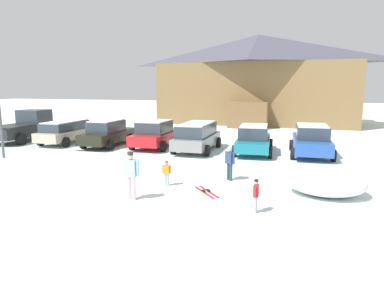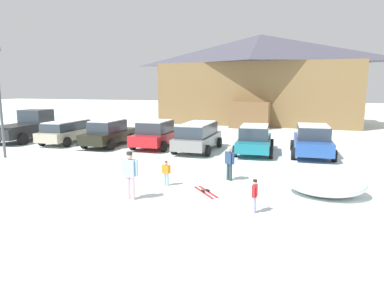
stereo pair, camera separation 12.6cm
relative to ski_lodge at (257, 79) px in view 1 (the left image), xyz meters
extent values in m
plane|color=white|center=(-1.21, -29.29, -4.63)|extent=(160.00, 160.00, 0.00)
cube|color=olive|center=(0.00, 0.05, -1.55)|extent=(19.75, 9.24, 6.16)
pyramid|color=#464453|center=(0.00, 0.05, 3.01)|extent=(20.37, 9.86, 2.97)
cube|color=brown|center=(-0.16, -5.16, -3.43)|extent=(3.66, 1.91, 2.40)
cube|color=#B6A992|center=(-10.85, -17.45, -4.01)|extent=(1.90, 4.66, 0.60)
cube|color=#2D3842|center=(-10.85, -17.54, -3.43)|extent=(1.65, 3.54, 0.55)
cube|color=white|center=(-10.85, -17.54, -3.13)|extent=(1.54, 3.37, 0.06)
cylinder|color=black|center=(-11.84, -16.05, -4.31)|extent=(0.24, 0.65, 0.64)
cylinder|color=black|center=(-9.94, -16.00, -4.31)|extent=(0.24, 0.65, 0.64)
cylinder|color=black|center=(-11.76, -18.91, -4.31)|extent=(0.24, 0.65, 0.64)
cylinder|color=black|center=(-9.86, -18.85, -4.31)|extent=(0.24, 0.65, 0.64)
cube|color=black|center=(-7.55, -17.52, -3.99)|extent=(1.79, 4.71, 0.64)
cube|color=#2D3842|center=(-7.54, -17.76, -3.33)|extent=(1.56, 2.46, 0.68)
cube|color=white|center=(-7.54, -17.76, -2.96)|extent=(1.46, 2.33, 0.06)
cylinder|color=black|center=(-8.51, -16.08, -4.31)|extent=(0.23, 0.64, 0.64)
cylinder|color=black|center=(-6.62, -16.06, -4.31)|extent=(0.23, 0.64, 0.64)
cylinder|color=black|center=(-8.48, -18.99, -4.31)|extent=(0.23, 0.64, 0.64)
cylinder|color=black|center=(-6.59, -18.97, -4.31)|extent=(0.23, 0.64, 0.64)
cube|color=red|center=(-4.39, -17.08, -3.99)|extent=(1.93, 4.51, 0.63)
cube|color=#2D3842|center=(-4.39, -17.31, -3.32)|extent=(1.69, 2.35, 0.71)
cube|color=white|center=(-4.39, -17.31, -2.94)|extent=(1.57, 2.23, 0.06)
cylinder|color=black|center=(-5.42, -15.70, -4.31)|extent=(0.23, 0.64, 0.64)
cylinder|color=black|center=(-3.39, -15.68, -4.31)|extent=(0.23, 0.64, 0.64)
cylinder|color=black|center=(-5.39, -18.49, -4.31)|extent=(0.23, 0.64, 0.64)
cylinder|color=black|center=(-3.36, -18.47, -4.31)|extent=(0.23, 0.64, 0.64)
cube|color=gray|center=(-1.53, -17.52, -3.99)|extent=(1.86, 4.75, 0.63)
cube|color=#2D3842|center=(-1.53, -17.62, -3.34)|extent=(1.64, 3.61, 0.68)
cube|color=white|center=(-1.53, -17.62, -2.97)|extent=(1.53, 3.43, 0.06)
cylinder|color=black|center=(-2.52, -16.06, -4.31)|extent=(0.22, 0.64, 0.64)
cylinder|color=black|center=(-0.54, -16.05, -4.31)|extent=(0.22, 0.64, 0.64)
cylinder|color=black|center=(-2.52, -19.00, -4.31)|extent=(0.22, 0.64, 0.64)
cylinder|color=black|center=(-0.53, -18.99, -4.31)|extent=(0.22, 0.64, 0.64)
cube|color=#197486|center=(1.81, -17.16, -4.03)|extent=(2.09, 4.77, 0.56)
cube|color=#2D3842|center=(1.83, -17.40, -3.40)|extent=(1.73, 2.52, 0.70)
cube|color=white|center=(1.83, -17.40, -3.01)|extent=(1.62, 2.39, 0.06)
cylinder|color=black|center=(0.75, -15.78, -4.31)|extent=(0.26, 0.65, 0.64)
cylinder|color=black|center=(2.69, -15.66, -4.31)|extent=(0.26, 0.65, 0.64)
cylinder|color=black|center=(0.93, -18.67, -4.31)|extent=(0.26, 0.65, 0.64)
cylinder|color=black|center=(2.87, -18.55, -4.31)|extent=(0.26, 0.65, 0.64)
cube|color=#2751A4|center=(4.98, -17.04, -3.97)|extent=(2.07, 4.61, 0.68)
cube|color=#2D3842|center=(4.99, -17.27, -3.28)|extent=(1.76, 2.43, 0.69)
cube|color=white|center=(4.99, -17.27, -2.90)|extent=(1.64, 2.30, 0.06)
cylinder|color=black|center=(3.91, -15.68, -4.31)|extent=(0.25, 0.65, 0.64)
cylinder|color=black|center=(5.94, -15.59, -4.31)|extent=(0.25, 0.65, 0.64)
cylinder|color=black|center=(4.03, -18.49, -4.31)|extent=(0.25, 0.65, 0.64)
cylinder|color=black|center=(6.05, -18.41, -4.31)|extent=(0.25, 0.65, 0.64)
cube|color=#222427|center=(-14.32, -17.46, -3.88)|extent=(2.21, 5.49, 0.70)
cube|color=#2D3842|center=(-14.37, -16.38, -3.00)|extent=(1.91, 1.80, 1.05)
cube|color=black|center=(-14.29, -18.41, -3.47)|extent=(2.12, 3.05, 0.12)
cylinder|color=black|center=(-15.48, -15.88, -4.23)|extent=(0.29, 0.81, 0.80)
cylinder|color=black|center=(-13.29, -15.79, -4.23)|extent=(0.29, 0.81, 0.80)
cylinder|color=black|center=(-13.17, -19.04, -4.23)|extent=(0.29, 0.81, 0.80)
cylinder|color=#2C4147|center=(1.53, -23.43, -4.28)|extent=(0.13, 0.13, 0.69)
cylinder|color=#2C4147|center=(1.65, -23.52, -4.28)|extent=(0.13, 0.13, 0.69)
cube|color=navy|center=(1.59, -23.47, -3.69)|extent=(0.39, 0.36, 0.49)
cylinder|color=navy|center=(1.41, -23.35, -3.68)|extent=(0.09, 0.09, 0.46)
cylinder|color=navy|center=(1.77, -23.59, -3.68)|extent=(0.09, 0.09, 0.46)
sphere|color=tan|center=(1.59, -23.47, -3.36)|extent=(0.18, 0.18, 0.18)
cylinder|color=beige|center=(1.59, -23.47, -3.26)|extent=(0.17, 0.17, 0.08)
cylinder|color=#A3A8CB|center=(3.05, -26.94, -4.37)|extent=(0.09, 0.09, 0.51)
cylinder|color=#A3A8CB|center=(3.05, -26.83, -4.37)|extent=(0.09, 0.09, 0.51)
cube|color=red|center=(3.05, -26.88, -3.93)|extent=(0.15, 0.25, 0.36)
cylinder|color=red|center=(3.05, -27.04, -3.92)|extent=(0.07, 0.07, 0.35)
cylinder|color=red|center=(3.05, -26.72, -3.92)|extent=(0.07, 0.07, 0.35)
sphere|color=tan|center=(3.05, -26.88, -3.68)|extent=(0.13, 0.13, 0.13)
cylinder|color=black|center=(3.05, -26.88, -3.61)|extent=(0.13, 0.13, 0.06)
cylinder|color=#94B7CB|center=(-0.55, -24.99, -4.39)|extent=(0.09, 0.09, 0.49)
cylinder|color=#94B7CB|center=(-0.66, -24.99, -4.39)|extent=(0.09, 0.09, 0.49)
cube|color=orange|center=(-0.61, -24.99, -3.97)|extent=(0.24, 0.15, 0.34)
cylinder|color=orange|center=(-0.46, -24.98, -3.96)|extent=(0.07, 0.07, 0.33)
cylinder|color=orange|center=(-0.76, -24.99, -3.96)|extent=(0.07, 0.07, 0.33)
sphere|color=tan|center=(-0.61, -24.99, -3.74)|extent=(0.12, 0.12, 0.12)
cylinder|color=#B93731|center=(-0.61, -24.99, -3.67)|extent=(0.12, 0.12, 0.06)
cylinder|color=#ECBAC8|center=(-1.25, -26.90, -4.22)|extent=(0.15, 0.15, 0.82)
cylinder|color=#ECBAC8|center=(-1.07, -26.90, -4.22)|extent=(0.15, 0.15, 0.82)
cube|color=#96B9DF|center=(-1.16, -26.90, -3.52)|extent=(0.40, 0.24, 0.58)
cylinder|color=#96B9DF|center=(-1.41, -26.90, -3.50)|extent=(0.11, 0.11, 0.55)
cylinder|color=#96B9DF|center=(-0.90, -26.91, -3.50)|extent=(0.11, 0.11, 0.55)
sphere|color=tan|center=(-1.16, -26.90, -3.12)|extent=(0.21, 0.21, 0.21)
cylinder|color=#2C262E|center=(-1.16, -26.90, -3.01)|extent=(0.20, 0.20, 0.10)
cube|color=red|center=(1.17, -25.30, -4.62)|extent=(1.09, 1.25, 0.02)
cube|color=black|center=(1.14, -25.26, -4.58)|extent=(0.19, 0.20, 0.06)
cube|color=red|center=(1.02, -25.43, -4.62)|extent=(1.09, 1.25, 0.02)
cube|color=black|center=(0.99, -25.39, -4.58)|extent=(0.19, 0.20, 0.06)
ellipsoid|color=white|center=(5.25, -24.35, -4.19)|extent=(2.73, 2.19, 0.88)
camera|label=1|loc=(4.11, -37.06, -0.79)|focal=32.00mm
camera|label=2|loc=(4.23, -37.02, -0.79)|focal=32.00mm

